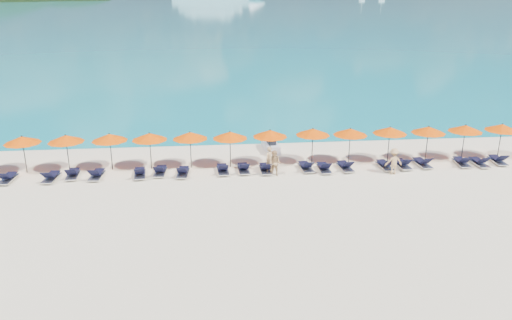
{
  "coord_description": "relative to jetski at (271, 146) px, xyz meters",
  "views": [
    {
      "loc": [
        -2.59,
        -23.3,
        10.19
      ],
      "look_at": [
        0.0,
        3.0,
        1.2
      ],
      "focal_mm": 35.0,
      "sensor_mm": 36.0,
      "label": 1
    }
  ],
  "objects": [
    {
      "name": "umbrella_13",
      "position": [
        14.34,
        -2.91,
        1.68
      ],
      "size": [
        2.1,
        2.1,
        2.28
      ],
      "color": "black",
      "rests_on": "ground"
    },
    {
      "name": "umbrella_7",
      "position": [
        -0.42,
        -2.86,
        1.68
      ],
      "size": [
        2.1,
        2.1,
        2.28
      ],
      "color": "black",
      "rests_on": "ground"
    },
    {
      "name": "umbrella_8",
      "position": [
        2.23,
        -2.78,
        1.68
      ],
      "size": [
        2.1,
        2.1,
        2.28
      ],
      "color": "black",
      "rests_on": "ground"
    },
    {
      "name": "lounger_13",
      "position": [
        2.65,
        -4.33,
        -0.11
      ],
      "size": [
        0.63,
        1.7,
        0.66
      ],
      "rotation": [
        0.0,
        0.0,
        -0.01
      ],
      "color": "silver",
      "rests_on": "ground"
    },
    {
      "name": "umbrella_2",
      "position": [
        -12.42,
        -2.81,
        1.68
      ],
      "size": [
        2.1,
        2.1,
        2.28
      ],
      "color": "black",
      "rests_on": "ground"
    },
    {
      "name": "lounger_9",
      "position": [
        -3.35,
        -4.02,
        -0.11
      ],
      "size": [
        0.71,
        1.73,
        0.66
      ],
      "rotation": [
        0.0,
        0.0,
        0.06
      ],
      "color": "silver",
      "rests_on": "ground"
    },
    {
      "name": "umbrella_5",
      "position": [
        -5.22,
        -2.86,
        1.68
      ],
      "size": [
        2.1,
        2.1,
        2.28
      ],
      "color": "black",
      "rests_on": "ground"
    },
    {
      "name": "umbrella_10",
      "position": [
        7.04,
        -2.92,
        1.68
      ],
      "size": [
        2.1,
        2.1,
        2.28
      ],
      "color": "black",
      "rests_on": "ground"
    },
    {
      "name": "lounger_6",
      "position": [
        -8.14,
        -4.19,
        -0.11
      ],
      "size": [
        0.78,
        1.75,
        0.66
      ],
      "rotation": [
        0.0,
        0.0,
        0.09
      ],
      "color": "silver",
      "rests_on": "ground"
    },
    {
      "name": "umbrella_9",
      "position": [
        4.52,
        -2.99,
        1.68
      ],
      "size": [
        2.1,
        2.1,
        2.28
      ],
      "color": "black",
      "rests_on": "ground"
    },
    {
      "name": "lounger_7",
      "position": [
        -7.0,
        -3.95,
        -0.11
      ],
      "size": [
        0.72,
        1.73,
        0.66
      ],
      "rotation": [
        0.0,
        0.0,
        -0.06
      ],
      "color": "silver",
      "rests_on": "ground"
    },
    {
      "name": "lounger_12",
      "position": [
        1.62,
        -4.04,
        -0.11
      ],
      "size": [
        0.77,
        1.75,
        0.66
      ],
      "rotation": [
        0.0,
        0.0,
        0.09
      ],
      "color": "silver",
      "rests_on": "ground"
    },
    {
      "name": "beachgoer_c",
      "position": [
        6.55,
        -5.18,
        0.44
      ],
      "size": [
        1.03,
        0.51,
        1.57
      ],
      "primitive_type": "imported",
      "rotation": [
        0.0,
        0.0,
        3.18
      ],
      "color": "tan",
      "rests_on": "ground"
    },
    {
      "name": "umbrella_1",
      "position": [
        -14.87,
        -2.83,
        1.68
      ],
      "size": [
        2.1,
        2.1,
        2.28
      ],
      "color": "black",
      "rests_on": "ground"
    },
    {
      "name": "lounger_2",
      "position": [
        -15.44,
        -4.26,
        -0.11
      ],
      "size": [
        0.68,
        1.72,
        0.66
      ],
      "rotation": [
        0.0,
        0.0,
        -0.04
      ],
      "color": "silver",
      "rests_on": "ground"
    },
    {
      "name": "ground",
      "position": [
        -1.52,
        -8.37,
        -0.34
      ],
      "size": [
        1400.0,
        1400.0,
        0.0
      ],
      "primitive_type": "plane",
      "color": "beige"
    },
    {
      "name": "lounger_11",
      "position": [
        -0.83,
        -4.13,
        -0.11
      ],
      "size": [
        0.64,
        1.71,
        0.66
      ],
      "rotation": [
        0.0,
        0.0,
        0.01
      ],
      "color": "silver",
      "rests_on": "ground"
    },
    {
      "name": "lounger_20",
      "position": [
        13.73,
        -3.97,
        -0.11
      ],
      "size": [
        0.76,
        1.75,
        0.66
      ],
      "rotation": [
        0.0,
        0.0,
        -0.09
      ],
      "color": "silver",
      "rests_on": "ground"
    },
    {
      "name": "lounger_10",
      "position": [
        -2.12,
        -3.97,
        -0.11
      ],
      "size": [
        0.69,
        1.72,
        0.66
      ],
      "rotation": [
        0.0,
        0.0,
        0.04
      ],
      "color": "silver",
      "rests_on": "ground"
    },
    {
      "name": "lounger_3",
      "position": [
        -13.06,
        -4.32,
        -0.11
      ],
      "size": [
        0.74,
        1.74,
        0.66
      ],
      "rotation": [
        0.0,
        0.0,
        -0.07
      ],
      "color": "silver",
      "rests_on": "ground"
    },
    {
      "name": "lounger_17",
      "position": [
        8.83,
        -4.05,
        -0.11
      ],
      "size": [
        0.73,
        1.74,
        0.66
      ],
      "rotation": [
        0.0,
        0.0,
        0.07
      ],
      "color": "silver",
      "rests_on": "ground"
    },
    {
      "name": "beachgoer_b",
      "position": [
        -0.37,
        -4.75,
        0.41
      ],
      "size": [
        0.84,
        0.76,
        1.51
      ],
      "primitive_type": "imported",
      "rotation": [
        0.0,
        0.0,
        -0.6
      ],
      "color": "tan",
      "rests_on": "ground"
    },
    {
      "name": "umbrella_12",
      "position": [
        11.92,
        -2.91,
        1.68
      ],
      "size": [
        2.1,
        2.1,
        2.28
      ],
      "color": "black",
      "rests_on": "ground"
    },
    {
      "name": "lounger_5",
      "position": [
        -10.57,
        -4.19,
        -0.11
      ],
      "size": [
        0.74,
        1.74,
        0.66
      ],
      "rotation": [
        0.0,
        0.0,
        -0.07
      ],
      "color": "silver",
      "rests_on": "ground"
    },
    {
      "name": "lounger_15",
      "position": [
        6.43,
        -4.21,
        -0.11
      ],
      "size": [
        0.71,
        1.73,
        0.66
      ],
      "rotation": [
        0.0,
        0.0,
        0.05
      ],
      "color": "silver",
      "rests_on": "ground"
    },
    {
      "name": "beachgoer_a",
      "position": [
        -0.58,
        -4.11,
        0.43
      ],
      "size": [
        0.67,
        0.59,
        1.55
      ],
      "primitive_type": "imported",
      "rotation": [
        0.0,
        0.0,
        0.48
      ],
      "color": "tan",
      "rests_on": "ground"
    },
    {
      "name": "sailboat_near",
      "position": [
        169.02,
        467.68,
        0.76
      ],
      "size": [
        5.83,
        1.94,
        10.69
      ],
      "color": "white",
      "rests_on": "ground"
    },
    {
      "name": "sailboat_far",
      "position": [
        153.62,
        482.08,
        0.74
      ],
      "size": [
        5.73,
        1.91,
        10.5
      ],
      "color": "white",
      "rests_on": "ground"
    },
    {
      "name": "umbrella_11",
      "position": [
        9.47,
        -3.02,
        1.68
      ],
      "size": [
        2.1,
        2.1,
        2.28
      ],
      "color": "black",
      "rests_on": "ground"
    },
    {
      "name": "umbrella_3",
      "position": [
        -9.93,
        -2.79,
        1.68
      ],
      "size": [
        2.1,
        2.1,
        2.28
      ],
      "color": "black",
      "rests_on": "ground"
    },
    {
      "name": "umbrella_4",
      "position": [
        -7.61,
        -2.85,
        1.68
      ],
      "size": [
        2.1,
        2.1,
        2.28
      ],
      "color": "black",
      "rests_on": "ground"
    },
    {
      "name": "lounger_14",
      "position": [
        3.97,
        -4.19,
        -0.11
      ],
      "size": [
        0.74,
        1.74,
        0.66
      ],
      "rotation": [
        0.0,
        0.0,
        0.07
      ],
      "color": "silver",
      "rests_on": "ground"
    },
    {
      "name": "jetski",
      "position": [
        0.0,
        0.0,
        0.0
      ],
      "size": [
        1.04,
        2.38,
        0.83
      ],
      "rotation": [
        0.0,
        0.0,
        0.07
      ],
      "color": "silver",
      "rests_on": "ground"
    },
    {
      "name": "lounger_18",
      "position": [
        11.31,
        -4.11,
        -0.11
      ],
      "size": [
        0.79,
        1.76,
        0.66
      ],
      "rotation": [
        0.0,
        0.0,
        -0.1
      ],
      "color": "silver",
      "rests_on": "ground"
    },
    {
      "name": "umbrella_6",
      "position": [
        -2.85,
        -3.01,
        1.68
      ],
      "size": [
        2.1,
        2.1,
        2.28
      ],
      "color": "black",
      "rests_on": "ground"
    },
    {
      "name": "lounger_16",
      "position": [
        7.55,
        -4.14,
        -0.11
      ],
      "size": [
        0.66,
        1.71,
        0.66
      ],
      "rotation": [
        0.0,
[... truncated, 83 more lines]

